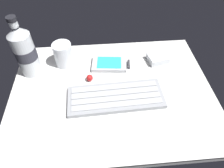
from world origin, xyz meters
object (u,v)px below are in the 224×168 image
water_bottle (25,51)px  charger_block (158,58)px  handheld_device (111,64)px  trackball_mouse (90,78)px  keyboard (116,97)px  juice_cup (64,55)px

water_bottle → charger_block: (44.27, 1.61, -7.81)cm
handheld_device → trackball_mouse: size_ratio=6.06×
keyboard → trackball_mouse: (-7.87, 8.45, 0.29)cm
keyboard → juice_cup: bearing=133.7°
charger_block → trackball_mouse: (-24.75, -7.39, -0.10)cm
handheld_device → charger_block: (17.09, 0.91, 0.47)cm
water_bottle → trackball_mouse: bearing=-16.5°
juice_cup → water_bottle: water_bottle is taller
trackball_mouse → juice_cup: bearing=134.3°
water_bottle → charger_block: bearing=2.1°
water_bottle → handheld_device: bearing=1.5°
trackball_mouse → handheld_device: bearing=40.2°
keyboard → trackball_mouse: bearing=133.0°
keyboard → handheld_device: (-0.21, 14.94, -0.08)cm
trackball_mouse → keyboard: bearing=-47.0°
handheld_device → charger_block: bearing=3.0°
handheld_device → juice_cup: 16.79cm
handheld_device → water_bottle: bearing=-178.5°
juice_cup → handheld_device: bearing=-8.3°
handheld_device → juice_cup: juice_cup is taller
charger_block → trackball_mouse: 25.83cm
keyboard → juice_cup: 24.13cm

